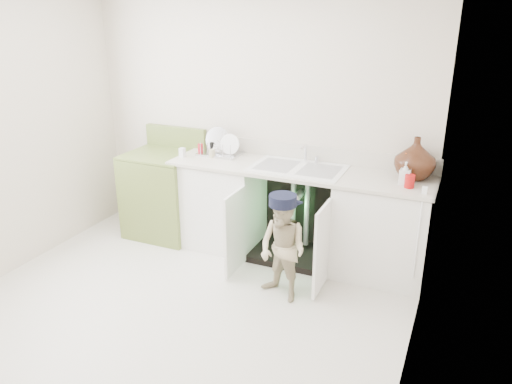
# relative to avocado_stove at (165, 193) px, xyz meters

# --- Properties ---
(ground) EXTENTS (3.50, 3.50, 0.00)m
(ground) POSITION_rel_avocado_stove_xyz_m (0.91, -1.18, -0.45)
(ground) COLOR beige
(ground) RESTS_ON ground
(room_shell) EXTENTS (6.00, 5.50, 1.26)m
(room_shell) POSITION_rel_avocado_stove_xyz_m (0.91, -1.18, 0.80)
(room_shell) COLOR beige
(room_shell) RESTS_ON ground
(counter_run) EXTENTS (2.44, 1.02, 1.26)m
(counter_run) POSITION_rel_avocado_stove_xyz_m (1.50, 0.03, 0.03)
(counter_run) COLOR white
(counter_run) RESTS_ON ground
(avocado_stove) EXTENTS (0.71, 0.65, 1.10)m
(avocado_stove) POSITION_rel_avocado_stove_xyz_m (0.00, 0.00, 0.00)
(avocado_stove) COLOR olive
(avocado_stove) RESTS_ON ground
(repair_worker) EXTENTS (0.52, 0.63, 0.90)m
(repair_worker) POSITION_rel_avocado_stove_xyz_m (1.60, -0.71, 0.00)
(repair_worker) COLOR beige
(repair_worker) RESTS_ON ground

